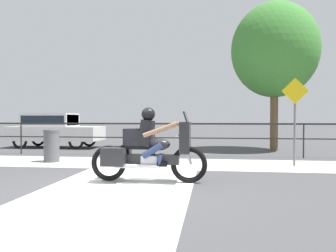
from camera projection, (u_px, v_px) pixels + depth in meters
name	position (u px, v px, depth m)	size (l,w,h in m)	color
ground_plane	(107.00, 187.00, 6.37)	(120.00, 120.00, 0.00)	#424244
sidewalk_band	(143.00, 163.00, 9.74)	(44.00, 2.40, 0.01)	#B7B2A8
crosswalk_band	(116.00, 190.00, 6.14)	(2.84, 6.00, 0.01)	silver
fence_railing	(154.00, 130.00, 11.66)	(36.00, 0.05, 1.18)	#232326
motorcycle	(148.00, 149.00, 6.89)	(2.49, 0.76, 1.58)	black
parked_car	(54.00, 128.00, 14.90)	(4.16, 1.66, 1.56)	silver
trash_bin	(52.00, 146.00, 10.00)	(0.48, 0.48, 0.99)	#515156
street_sign	(295.00, 111.00, 9.13)	(0.73, 0.06, 2.47)	slate
tree_behind_sign	(275.00, 50.00, 13.51)	(3.54, 3.54, 6.11)	brown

